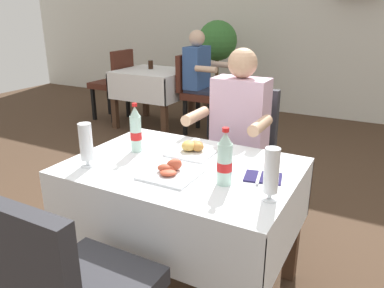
% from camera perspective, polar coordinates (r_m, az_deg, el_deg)
% --- Properties ---
extents(ground_plane, '(11.00, 11.00, 0.00)m').
position_cam_1_polar(ground_plane, '(2.39, -2.45, -18.86)').
color(ground_plane, '#473323').
extents(back_wall, '(11.00, 0.12, 2.92)m').
position_cam_1_polar(back_wall, '(5.76, 19.65, 18.32)').
color(back_wall, silver).
rests_on(back_wall, ground).
extents(main_dining_table, '(1.14, 0.82, 0.74)m').
position_cam_1_polar(main_dining_table, '(2.00, -1.38, -7.73)').
color(main_dining_table, white).
rests_on(main_dining_table, ground).
extents(chair_far_diner_seat, '(0.44, 0.50, 0.97)m').
position_cam_1_polar(chair_far_diner_seat, '(2.67, 7.17, -0.94)').
color(chair_far_diner_seat, '#2D2D33').
rests_on(chair_far_diner_seat, ground).
extents(seated_diner_far, '(0.50, 0.46, 1.26)m').
position_cam_1_polar(seated_diner_far, '(2.51, 6.70, 1.58)').
color(seated_diner_far, '#282D42').
rests_on(seated_diner_far, ground).
extents(plate_near_camera, '(0.25, 0.25, 0.07)m').
position_cam_1_polar(plate_near_camera, '(1.80, -3.24, -4.15)').
color(plate_near_camera, white).
rests_on(plate_near_camera, main_dining_table).
extents(plate_far_diner, '(0.24, 0.24, 0.07)m').
position_cam_1_polar(plate_far_diner, '(2.07, 0.12, -0.64)').
color(plate_far_diner, white).
rests_on(plate_far_diner, main_dining_table).
extents(beer_glass_left, '(0.07, 0.07, 0.23)m').
position_cam_1_polar(beer_glass_left, '(1.56, 11.85, -4.43)').
color(beer_glass_left, white).
rests_on(beer_glass_left, main_dining_table).
extents(beer_glass_middle, '(0.07, 0.07, 0.22)m').
position_cam_1_polar(beer_glass_middle, '(1.94, -15.67, -0.00)').
color(beer_glass_middle, white).
rests_on(beer_glass_middle, main_dining_table).
extents(cola_bottle_primary, '(0.07, 0.07, 0.27)m').
position_cam_1_polar(cola_bottle_primary, '(1.68, 4.95, -2.40)').
color(cola_bottle_primary, silver).
rests_on(cola_bottle_primary, main_dining_table).
extents(cola_bottle_secondary, '(0.06, 0.06, 0.27)m').
position_cam_1_polar(cola_bottle_secondary, '(2.09, -8.47, 2.04)').
color(cola_bottle_secondary, silver).
rests_on(cola_bottle_secondary, main_dining_table).
extents(napkin_cutlery_set, '(0.19, 0.20, 0.01)m').
position_cam_1_polar(napkin_cutlery_set, '(1.80, 10.66, -4.93)').
color(napkin_cutlery_set, '#231E4C').
rests_on(napkin_cutlery_set, main_dining_table).
extents(background_dining_table, '(0.88, 0.82, 0.74)m').
position_cam_1_polar(background_dining_table, '(5.04, -5.83, 8.89)').
color(background_dining_table, white).
rests_on(background_dining_table, ground).
extents(background_chair_left, '(0.50, 0.44, 0.97)m').
position_cam_1_polar(background_chair_left, '(5.42, -11.62, 9.37)').
color(background_chair_left, '#4C2319').
rests_on(background_chair_left, ground).
extents(background_chair_right, '(0.50, 0.44, 0.97)m').
position_cam_1_polar(background_chair_right, '(4.71, 0.81, 8.25)').
color(background_chair_right, '#4C2319').
rests_on(background_chair_right, ground).
extents(background_patron, '(0.46, 0.50, 1.26)m').
position_cam_1_polar(background_patron, '(4.66, 1.36, 10.08)').
color(background_patron, '#282D42').
rests_on(background_patron, ground).
extents(background_table_tumbler, '(0.06, 0.06, 0.11)m').
position_cam_1_polar(background_table_tumbler, '(5.12, -6.25, 11.80)').
color(background_table_tumbler, black).
rests_on(background_table_tumbler, background_dining_table).
extents(potted_plant_corner, '(0.55, 0.55, 1.35)m').
position_cam_1_polar(potted_plant_corner, '(5.45, 3.81, 13.07)').
color(potted_plant_corner, brown).
rests_on(potted_plant_corner, ground).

